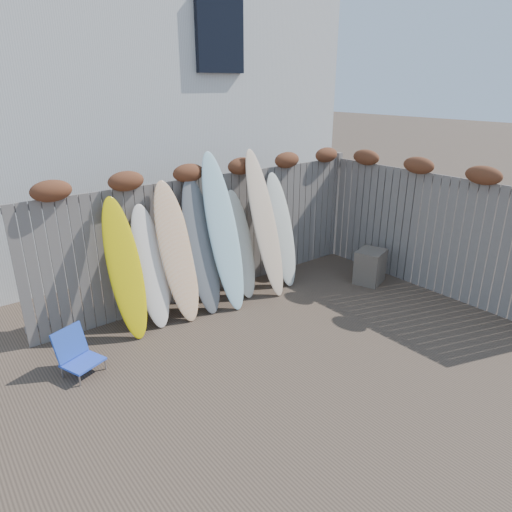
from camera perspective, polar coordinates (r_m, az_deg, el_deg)
ground at (r=6.35m, az=6.81°, el=-11.56°), size 80.00×80.00×0.00m
back_fence at (r=7.60m, az=-5.19°, el=3.93°), size 6.05×0.28×2.24m
right_fence at (r=8.24m, az=21.00°, el=3.65°), size 0.28×4.40×2.24m
house at (r=11.13m, az=-15.80°, el=19.20°), size 8.50×5.50×6.33m
beach_chair at (r=6.17m, az=-21.54°, el=-11.17°), size 0.56×0.58×0.57m
wooden_crate at (r=8.42m, az=14.07°, el=-1.28°), size 0.63×0.57×0.60m
lattice_panel at (r=8.87m, az=15.66°, el=4.06°), size 0.11×1.25×1.88m
surfboard_0 at (r=6.57m, az=-16.06°, el=-1.54°), size 0.49×0.70×1.95m
surfboard_1 at (r=6.79m, az=-13.06°, el=-1.31°), size 0.51×0.67×1.77m
surfboard_2 at (r=6.87m, az=-9.87°, el=0.49°), size 0.57×0.75×2.07m
surfboard_3 at (r=7.06m, az=-6.86°, el=1.21°), size 0.57×0.77×2.06m
surfboard_4 at (r=7.13m, az=-4.11°, el=3.02°), size 0.53×0.85×2.42m
surfboard_5 at (r=7.55m, az=-2.00°, el=1.45°), size 0.50×0.66×1.76m
surfboard_6 at (r=7.57m, az=1.11°, el=4.05°), size 0.55×0.87×2.39m
surfboard_7 at (r=8.01m, az=3.15°, el=3.28°), size 0.53×0.72×1.94m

